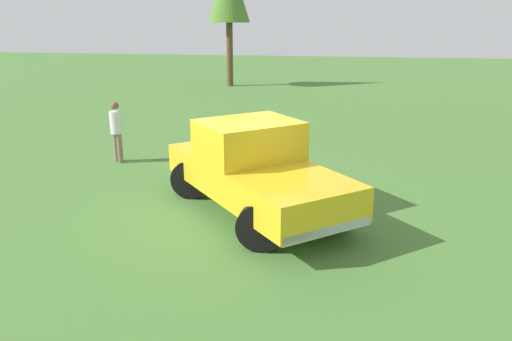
{
  "coord_description": "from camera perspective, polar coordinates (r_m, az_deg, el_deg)",
  "views": [
    {
      "loc": [
        1.94,
        -9.63,
        3.83
      ],
      "look_at": [
        0.39,
        -0.3,
        0.9
      ],
      "focal_mm": 35.39,
      "sensor_mm": 36.0,
      "label": 1
    }
  ],
  "objects": [
    {
      "name": "pickup_truck",
      "position": [
        9.99,
        -0.34,
        0.5
      ],
      "size": [
        4.4,
        4.76,
        1.84
      ],
      "rotation": [
        0.0,
        0.0,
        5.41
      ],
      "color": "black",
      "rests_on": "ground_plane"
    },
    {
      "name": "ground_plane",
      "position": [
        10.55,
        -1.81,
        -4.1
      ],
      "size": [
        80.0,
        80.0,
        0.0
      ],
      "primitive_type": "plane",
      "color": "#477533"
    },
    {
      "name": "person_bystander",
      "position": [
        13.99,
        -15.5,
        4.6
      ],
      "size": [
        0.45,
        0.45,
        1.65
      ],
      "rotation": [
        0.0,
        0.0,
        0.93
      ],
      "color": "#7A6B51",
      "rests_on": "ground_plane"
    }
  ]
}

